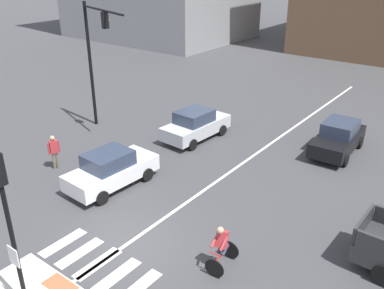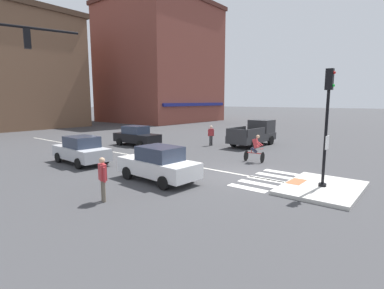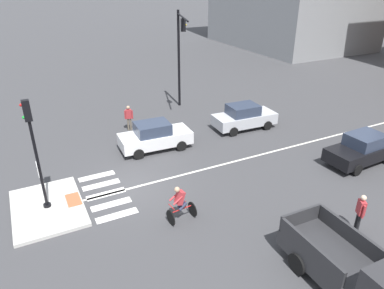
{
  "view_description": "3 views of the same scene",
  "coord_description": "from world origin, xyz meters",
  "views": [
    {
      "loc": [
        9.04,
        -8.01,
        9.25
      ],
      "look_at": [
        -1.07,
        5.29,
        1.63
      ],
      "focal_mm": 39.24,
      "sensor_mm": 36.0,
      "label": 1
    },
    {
      "loc": [
        -12.78,
        -7.06,
        3.72
      ],
      "look_at": [
        -0.04,
        3.27,
        1.27
      ],
      "focal_mm": 27.48,
      "sensor_mm": 36.0,
      "label": 2
    },
    {
      "loc": [
        14.18,
        -3.94,
        9.3
      ],
      "look_at": [
        -0.52,
        3.54,
        1.29
      ],
      "focal_mm": 33.25,
      "sensor_mm": 36.0,
      "label": 3
    }
  ],
  "objects": [
    {
      "name": "ground_plane",
      "position": [
        0.0,
        0.0,
        0.0
      ],
      "size": [
        300.0,
        300.0,
        0.0
      ],
      "primitive_type": "plane",
      "color": "#3D3D3F"
    },
    {
      "name": "cyclist",
      "position": [
        3.34,
        1.04,
        0.87
      ],
      "size": [
        0.77,
        1.15,
        1.68
      ],
      "color": "black",
      "rests_on": "ground"
    },
    {
      "name": "crosswalk_stripe_a",
      "position": [
        -1.81,
        -1.23,
        0.0
      ],
      "size": [
        0.44,
        1.8,
        0.01
      ],
      "primitive_type": "cube",
      "color": "silver",
      "rests_on": "ground"
    },
    {
      "name": "pedestrian_at_curb_left",
      "position": [
        -6.69,
        2.11,
        0.98
      ],
      "size": [
        0.32,
        0.53,
        1.67
      ],
      "color": "#6B6051",
      "rests_on": "ground"
    },
    {
      "name": "traffic_light_mast",
      "position": [
        -8.81,
        6.82,
        4.52
      ],
      "size": [
        4.44,
        1.53,
        6.98
      ],
      "color": "black",
      "rests_on": "ground"
    },
    {
      "name": "crosswalk_stripe_d",
      "position": [
        0.91,
        -1.23,
        0.0
      ],
      "size": [
        0.44,
        1.8,
        0.01
      ],
      "primitive_type": "cube",
      "color": "silver",
      "rests_on": "ground"
    },
    {
      "name": "car_silver_westbound_far",
      "position": [
        -3.57,
        8.9,
        0.81
      ],
      "size": [
        2.02,
        4.19,
        1.64
      ],
      "color": "silver",
      "rests_on": "ground"
    },
    {
      "name": "signal_pole",
      "position": [
        0.0,
        -3.79,
        3.06
      ],
      "size": [
        0.44,
        0.38,
        4.84
      ],
      "color": "black",
      "rests_on": "traffic_island"
    },
    {
      "name": "crosswalk_stripe_c",
      "position": [
        0.0,
        -1.23,
        0.0
      ],
      "size": [
        0.44,
        1.8,
        0.01
      ],
      "primitive_type": "cube",
      "color": "silver",
      "rests_on": "ground"
    },
    {
      "name": "car_white_westbound_near",
      "position": [
        -3.37,
        2.58,
        0.81
      ],
      "size": [
        2.0,
        4.18,
        1.64
      ],
      "color": "white",
      "rests_on": "ground"
    },
    {
      "name": "crosswalk_stripe_b",
      "position": [
        -0.91,
        -1.23,
        0.0
      ],
      "size": [
        0.44,
        1.8,
        0.01
      ],
      "primitive_type": "cube",
      "color": "silver",
      "rests_on": "ground"
    },
    {
      "name": "crosswalk_stripe_e",
      "position": [
        1.81,
        -1.23,
        0.0
      ],
      "size": [
        0.44,
        1.8,
        0.01
      ],
      "primitive_type": "cube",
      "color": "silver",
      "rests_on": "ground"
    },
    {
      "name": "car_black_eastbound_far",
      "position": [
        3.2,
        11.85,
        0.81
      ],
      "size": [
        1.96,
        4.16,
        1.64
      ],
      "color": "black",
      "rests_on": "ground"
    },
    {
      "name": "lane_centre_line",
      "position": [
        0.05,
        10.0,
        0.0
      ],
      "size": [
        0.14,
        28.0,
        0.01
      ],
      "primitive_type": "cube",
      "color": "silver",
      "rests_on": "ground"
    },
    {
      "name": "tactile_pad_front",
      "position": [
        0.0,
        -2.68,
        0.15
      ],
      "size": [
        1.1,
        0.6,
        0.01
      ],
      "primitive_type": "cube",
      "color": "#DB5B38",
      "rests_on": "traffic_island"
    }
  ]
}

